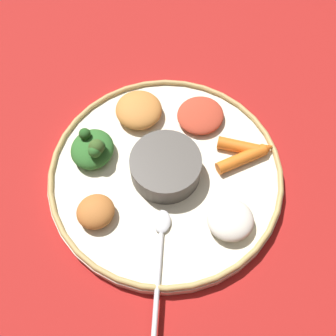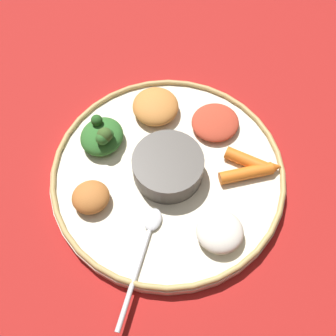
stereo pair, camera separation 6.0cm
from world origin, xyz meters
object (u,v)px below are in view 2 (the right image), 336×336
carrot_outer (249,162)px  greens_pile (102,136)px  carrot_near_spoon (250,172)px  center_bowl (168,166)px  spoon (144,247)px

carrot_outer → greens_pile: bearing=-88.6°
carrot_near_spoon → carrot_outer: size_ratio=1.18×
greens_pile → center_bowl: bearing=73.3°
spoon → carrot_near_spoon: carrot_near_spoon is taller
center_bowl → greens_pile: (-0.03, -0.11, -0.00)m
greens_pile → spoon: bearing=33.3°
spoon → carrot_near_spoon: size_ratio=1.83×
spoon → greens_pile: greens_pile is taller
spoon → greens_pile: (-0.15, -0.10, 0.01)m
center_bowl → greens_pile: bearing=-106.7°
spoon → carrot_outer: carrot_outer is taller
greens_pile → carrot_near_spoon: 0.22m
carrot_near_spoon → carrot_outer: bearing=-170.6°
center_bowl → greens_pile: 0.11m
carrot_outer → carrot_near_spoon: bearing=9.4°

